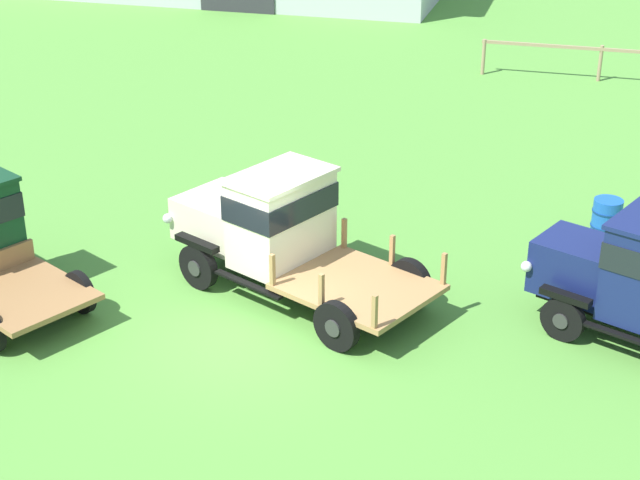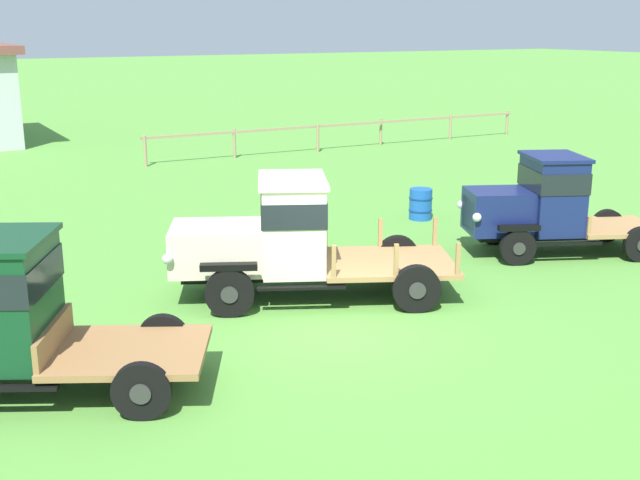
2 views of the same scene
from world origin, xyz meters
name	(u,v)px [view 1 (image 1 of 2)]	position (x,y,z in m)	size (l,w,h in m)	color
ground_plane	(255,334)	(0.00, 0.00, 0.00)	(240.00, 240.00, 0.00)	#518E38
vintage_truck_second_in_line	(274,227)	(-0.26, 1.92, 1.20)	(5.82, 4.07, 2.35)	black
vintage_truck_midrow_center	(636,275)	(6.32, 1.76, 1.18)	(4.75, 3.29, 2.30)	black
oil_drum_beside_row	(607,218)	(5.88, 5.86, 0.42)	(0.64, 0.64, 0.84)	#1951B2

